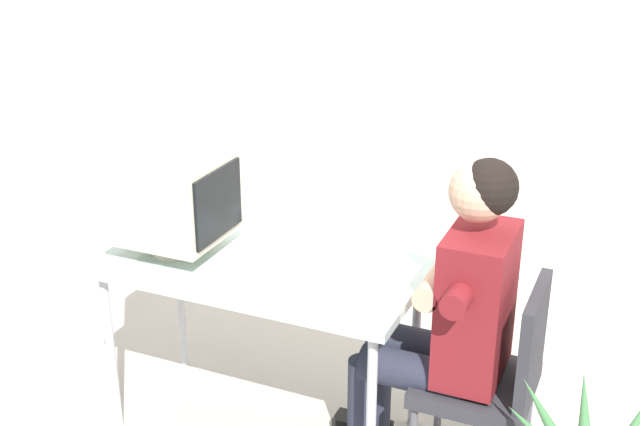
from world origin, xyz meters
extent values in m
plane|color=#9E998E|center=(0.00, 0.00, 0.00)|extent=(12.00, 12.00, 0.00)
cube|color=beige|center=(0.30, 1.40, 1.50)|extent=(8.00, 0.10, 3.00)
cylinder|color=#B7B7BC|center=(-0.56, -0.26, 0.36)|extent=(0.04, 0.04, 0.71)
cylinder|color=#B7B7BC|center=(0.56, -0.26, 0.36)|extent=(0.04, 0.04, 0.71)
cylinder|color=#B7B7BC|center=(-0.56, 0.26, 0.36)|extent=(0.04, 0.04, 0.71)
cylinder|color=#B7B7BC|center=(0.56, 0.26, 0.36)|extent=(0.04, 0.04, 0.71)
cube|color=silver|center=(0.00, 0.00, 0.73)|extent=(1.24, 0.63, 0.04)
cylinder|color=beige|center=(-0.36, -0.04, 0.76)|extent=(0.21, 0.21, 0.02)
cylinder|color=beige|center=(-0.36, -0.04, 0.79)|extent=(0.06, 0.06, 0.05)
cube|color=beige|center=(-0.36, -0.04, 0.99)|extent=(0.40, 0.38, 0.33)
cube|color=black|center=(-0.15, -0.04, 0.99)|extent=(0.01, 0.33, 0.27)
cube|color=beige|center=(-0.03, 0.03, 0.76)|extent=(0.20, 0.48, 0.02)
cube|color=beige|center=(-0.03, 0.03, 0.78)|extent=(0.17, 0.43, 0.01)
cylinder|color=#4C4C51|center=(0.68, 0.20, 0.19)|extent=(0.03, 0.03, 0.38)
cylinder|color=#4C4C51|center=(1.03, 0.20, 0.19)|extent=(0.03, 0.03, 0.38)
cube|color=#2D2D33|center=(0.86, 0.02, 0.41)|extent=(0.41, 0.41, 0.06)
cube|color=#2D2D33|center=(1.04, 0.02, 0.64)|extent=(0.04, 0.37, 0.39)
cube|color=maroon|center=(0.84, 0.02, 0.74)|extent=(0.22, 0.35, 0.55)
sphere|color=tan|center=(0.82, 0.02, 1.16)|extent=(0.21, 0.21, 0.21)
sphere|color=black|center=(0.85, 0.02, 1.18)|extent=(0.20, 0.20, 0.20)
cylinder|color=#262838|center=(0.65, -0.07, 0.46)|extent=(0.39, 0.14, 0.14)
cylinder|color=#262838|center=(0.65, 0.11, 0.46)|extent=(0.39, 0.14, 0.14)
cylinder|color=#262838|center=(0.45, -0.07, 0.23)|extent=(0.11, 0.11, 0.46)
cylinder|color=#262838|center=(0.45, 0.11, 0.23)|extent=(0.11, 0.11, 0.46)
cube|color=black|center=(0.39, 0.11, 0.03)|extent=(0.24, 0.09, 0.06)
cylinder|color=maroon|center=(0.82, -0.19, 0.86)|extent=(0.09, 0.14, 0.09)
cylinder|color=maroon|center=(0.82, 0.23, 0.86)|extent=(0.09, 0.14, 0.09)
cylinder|color=tan|center=(0.70, 0.02, 0.81)|extent=(0.09, 0.35, 0.09)
cylinder|color=white|center=(-0.07, 0.24, 0.80)|extent=(0.07, 0.07, 0.11)
torus|color=white|center=(-0.07, 0.28, 0.80)|extent=(0.07, 0.01, 0.07)
camera|label=1|loc=(1.36, -2.54, 2.13)|focal=46.35mm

